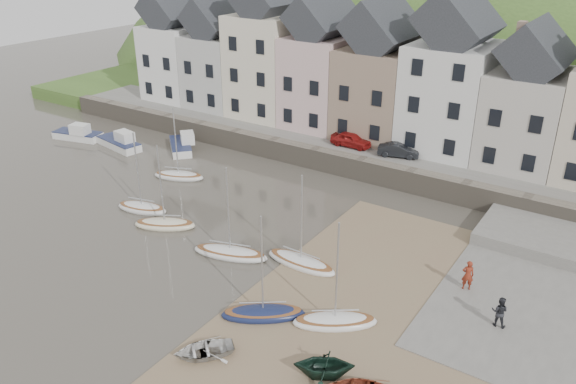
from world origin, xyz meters
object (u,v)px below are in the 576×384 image
Objects in this scene: rowboat_white at (204,350)px; car_right at (399,150)px; person_dark at (500,312)px; car_left at (351,140)px; sailboat_0 at (179,176)px; person_red at (468,275)px; rowboat_green at (324,364)px.

car_right is at bearing 133.72° from rowboat_white.
car_left is (-17.14, 16.10, 1.24)m from person_dark.
rowboat_white is 26.94m from car_left.
person_dark is 20.53m from car_right.
sailboat_0 is 15.14m from car_left.
person_red is 0.51× the size of car_left.
car_left is (-11.44, 24.32, 1.42)m from rowboat_green.
car_left reaches higher than rowboat_white.
rowboat_green is 1.63× the size of person_dark.
sailboat_0 is 25.61m from rowboat_green.
sailboat_0 is 1.85× the size of car_right.
rowboat_white is 15.22m from person_dark.
person_dark is at bearing 114.39° from rowboat_green.
car_right is (14.81, 10.88, 1.90)m from sailboat_0.
rowboat_white is 0.80× the size of car_left.
sailboat_0 is 3.66× the size of person_dark.
person_red is (8.92, 12.52, 0.68)m from rowboat_white.
sailboat_0 reaches higher than rowboat_green.
sailboat_0 is 2.25× the size of rowboat_green.
person_red reaches higher than rowboat_white.
person_dark reaches higher than rowboat_green.
rowboat_green is at bearing 59.65° from rowboat_white.
car_right is (4.46, 0.00, -0.06)m from car_left.
rowboat_green is 10.00m from person_dark.
rowboat_white is 1.69× the size of person_dark.
rowboat_white is at bearing -102.00° from rowboat_green.
rowboat_green is at bearing 179.57° from car_right.
car_right is at bearing -76.35° from person_red.
car_left is 1.06× the size of car_right.
car_right is at bearing 165.14° from rowboat_green.
rowboat_white is 5.97m from rowboat_green.
sailboat_0 is 22.30m from rowboat_white.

